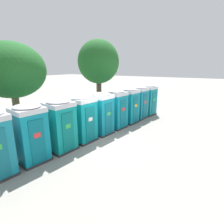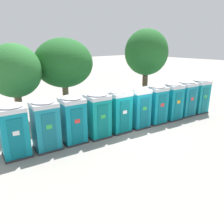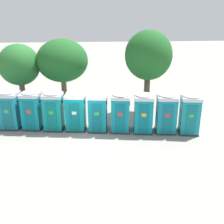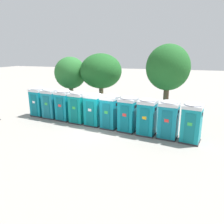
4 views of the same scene
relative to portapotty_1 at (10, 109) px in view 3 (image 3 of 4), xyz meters
The scene contains 13 objects.
ground_plane 5.19m from the portapotty_1, 14.60° to the right, with size 120.00×120.00×0.00m, color gray.
portapotty_1 is the anchor object (origin of this frame).
portapotty_2 1.43m from the portapotty_1, ahead, with size 1.35×1.36×2.54m.
portapotty_3 2.86m from the portapotty_1, ahead, with size 1.35×1.34×2.54m.
portapotty_4 4.29m from the portapotty_1, ahead, with size 1.37×1.34×2.54m.
portapotty_5 5.72m from the portapotty_1, ahead, with size 1.34×1.36×2.54m.
portapotty_6 7.16m from the portapotty_1, ahead, with size 1.35×1.37×2.54m.
portapotty_7 8.59m from the portapotty_1, ahead, with size 1.34×1.36×2.54m.
portapotty_8 10.02m from the portapotty_1, ahead, with size 1.39×1.35×2.54m.
portapotty_9 11.45m from the portapotty_1, ahead, with size 1.38×1.40×2.54m.
street_tree_0 5.46m from the portapotty_1, 48.84° to the left, with size 3.87×3.87×5.40m.
street_tree_1 4.27m from the portapotty_1, 90.06° to the left, with size 3.08×3.08×5.08m.
street_tree_2 10.04m from the portapotty_1, 11.06° to the left, with size 3.34×3.34×6.11m.
Camera 3 is at (0.21, -15.24, 7.02)m, focal length 42.00 mm.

